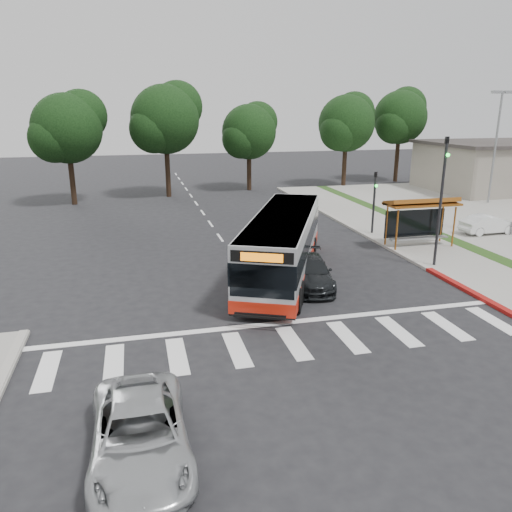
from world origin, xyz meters
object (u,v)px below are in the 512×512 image
object	(u,v)px
silver_suv_south	(140,434)
pedestrian	(285,297)
transit_bus	(283,245)
dark_sedan	(310,272)

from	to	relation	value
silver_suv_south	pedestrian	bearing A→B (deg)	50.64
pedestrian	transit_bus	bearing A→B (deg)	-71.48
dark_sedan	silver_suv_south	bearing A→B (deg)	-115.30
pedestrian	silver_suv_south	distance (m)	8.92
dark_sedan	silver_suv_south	world-z (taller)	silver_suv_south
transit_bus	silver_suv_south	size ratio (longest dim) A/B	2.43
transit_bus	dark_sedan	size ratio (longest dim) A/B	2.58
transit_bus	pedestrian	bearing A→B (deg)	-81.27
transit_bus	dark_sedan	distance (m)	2.04
pedestrian	silver_suv_south	world-z (taller)	pedestrian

